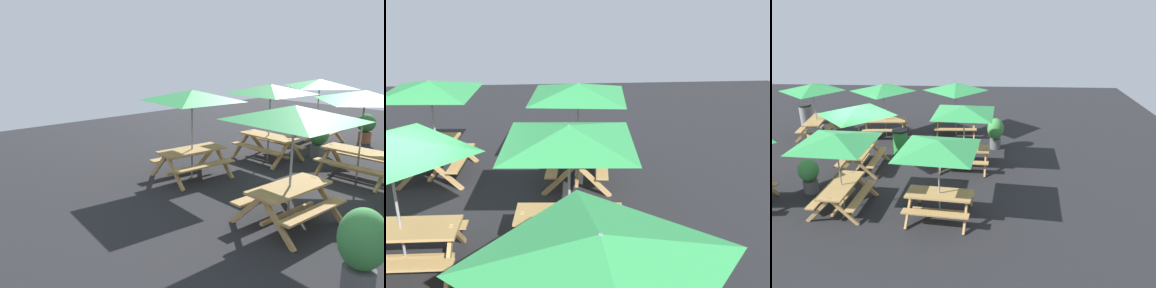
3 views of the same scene
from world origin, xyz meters
TOP-DOWN VIEW (x-y plane):
  - ground_plane at (0.00, 0.00)m, footprint 25.78×25.78m
  - picnic_table_0 at (3.34, 0.05)m, footprint 2.82×2.82m
  - picnic_table_1 at (2.83, -3.23)m, footprint 2.81×2.81m
  - picnic_table_2 at (-0.27, -0.24)m, footprint 2.03×2.03m
  - picnic_table_3 at (-0.23, 3.10)m, footprint 2.12×2.12m
  - picnic_table_4 at (-3.22, 3.00)m, footprint 2.21×2.21m
  - picnic_table_6 at (0.00, -2.89)m, footprint 2.82×2.82m
  - picnic_table_7 at (2.82, 3.39)m, footprint 2.07×2.07m
  - trash_bin_orange at (-2.43, 0.98)m, footprint 0.59×0.59m
  - trash_bin_gray at (-4.41, 4.50)m, footprint 0.59×0.59m
  - trash_bin_green at (0.82, 1.20)m, footprint 0.59×0.59m
  - potted_plant_0 at (4.50, 1.93)m, footprint 0.65×0.65m
  - potted_plant_2 at (-1.36, -1.99)m, footprint 0.62×0.62m

SIDE VIEW (x-z plane):
  - ground_plane at x=0.00m, z-range 0.00..0.00m
  - trash_bin_orange at x=-2.43m, z-range 0.00..0.98m
  - trash_bin_gray at x=-4.41m, z-range 0.00..0.98m
  - trash_bin_green at x=0.82m, z-range 0.00..0.98m
  - potted_plant_2 at x=-1.36m, z-range 0.08..1.19m
  - potted_plant_0 at x=4.50m, z-range 0.09..1.35m
  - picnic_table_0 at x=3.34m, z-range 0.82..3.16m
  - picnic_table_1 at x=2.83m, z-range 0.82..3.16m
  - picnic_table_2 at x=-0.27m, z-range 0.82..3.16m
  - picnic_table_3 at x=-0.23m, z-range 0.82..3.16m
  - picnic_table_4 at x=-3.22m, z-range 0.82..3.16m
  - picnic_table_6 at x=0.00m, z-range 0.82..3.16m
  - picnic_table_7 at x=2.82m, z-range 0.82..3.16m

